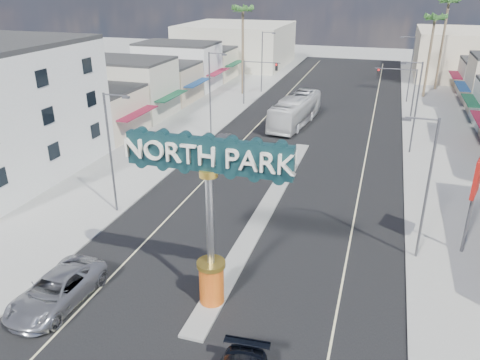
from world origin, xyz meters
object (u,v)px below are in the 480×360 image
Objects in this scene: bank_pylon_sign at (476,182)px; gateway_sign at (209,204)px; streetlight_r_far at (410,66)px; car_parked_left at (222,143)px; palm_right_far at (448,6)px; traffic_signal_right at (400,83)px; suv_left at (57,290)px; traffic_signal_left at (257,74)px; palm_left_far at (243,14)px; city_bus at (295,111)px; streetlight_l_mid at (211,89)px; streetlight_l_far at (263,59)px; streetlight_l_near at (112,148)px; palm_right_mid at (435,22)px; streetlight_r_near at (425,183)px; streetlight_r_mid at (415,103)px.

gateway_sign is at bearing -128.96° from bank_pylon_sign.
streetlight_r_far is 1.98× the size of car_parked_left.
gateway_sign is 62.20m from palm_right_far.
bank_pylon_sign reaches higher than car_parked_left.
gateway_sign is 43.04m from traffic_signal_right.
palm_right_far is 67.52m from suv_left.
palm_right_far reaches higher than traffic_signal_left.
traffic_signal_left is at bearing 102.33° from gateway_sign.
palm_left_far is (-23.43, -2.00, 6.43)m from streetlight_r_far.
palm_left_far reaches higher than traffic_signal_left.
palm_right_far reaches higher than suv_left.
streetlight_r_far is 0.74× the size of city_bus.
palm_left_far is at bearing 122.43° from traffic_signal_left.
palm_left_far reaches higher than streetlight_l_mid.
streetlight_l_far reaches higher than traffic_signal_right.
streetlight_l_far is (0.00, 22.00, 0.00)m from streetlight_l_mid.
car_parked_left is (2.77, -4.60, -4.29)m from streetlight_l_mid.
streetlight_l_near and streetlight_l_mid have the same top height.
gateway_sign is 0.75× the size of city_bus.
suv_left is at bearing -84.20° from palm_left_far.
streetlight_l_mid is 0.74× the size of palm_right_mid.
streetlight_l_far is 46.90m from streetlight_r_near.
palm_right_mid is at bearing 72.37° from traffic_signal_right.
suv_left is (2.56, -30.47, -4.22)m from streetlight_l_mid.
gateway_sign is at bearing -142.45° from streetlight_r_near.
gateway_sign is 1.44× the size of bank_pylon_sign.
streetlight_l_mid is 10.94m from city_bus.
gateway_sign is 13.19m from streetlight_r_near.
palm_right_mid is 0.86× the size of palm_right_far.
streetlight_l_near is at bearing -116.06° from palm_right_far.
streetlight_r_near is at bearing -95.02° from palm_right_far.
bank_pylon_sign is (23.81, -18.56, -0.15)m from streetlight_l_mid.
bank_pylon_sign is (2.95, 1.44, -0.15)m from streetlight_r_near.
traffic_signal_left is at bearing 144.50° from streetlight_r_mid.
suv_left is at bearing -110.29° from palm_right_mid.
city_bus is at bearing 57.41° from car_parked_left.
streetlight_l_near is at bearing -119.99° from traffic_signal_right.
streetlight_l_near is at bearing -90.00° from streetlight_l_mid.
car_parked_left is (-7.67, 23.42, -5.15)m from gateway_sign.
streetlight_l_near is at bearing 180.00° from streetlight_r_near.
palm_left_far is 26.70m from palm_right_mid.
city_bus is at bearing 137.84° from bank_pylon_sign.
gateway_sign reaches higher than city_bus.
streetlight_l_far is at bearing 98.86° from traffic_signal_left.
palm_right_mid is at bearing 12.99° from palm_left_far.
city_bus is (-2.32, 34.54, -4.23)m from gateway_sign.
palm_right_mid reaches higher than traffic_signal_left.
palm_left_far is (-13.00, 48.02, 5.57)m from gateway_sign.
palm_left_far is at bearing 164.85° from traffic_signal_right.
palm_left_far is at bearing 140.16° from bank_pylon_sign.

